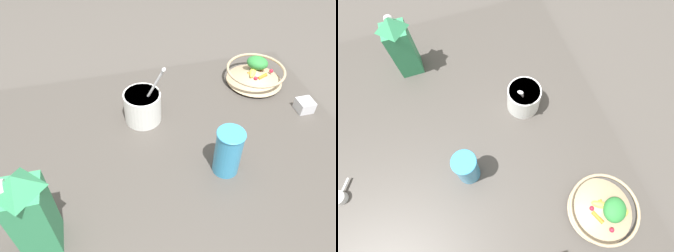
{
  "view_description": "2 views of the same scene",
  "coord_description": "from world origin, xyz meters",
  "views": [
    {
      "loc": [
        0.5,
        -0.15,
        0.8
      ],
      "look_at": [
        -0.16,
        0.01,
        0.12
      ],
      "focal_mm": 35.0,
      "sensor_mm": 36.0,
      "label": 1
    },
    {
      "loc": [
        -0.09,
        0.39,
        0.93
      ],
      "look_at": [
        -0.21,
        0.04,
        0.08
      ],
      "focal_mm": 28.0,
      "sensor_mm": 36.0,
      "label": 2
    }
  ],
  "objects": [
    {
      "name": "yogurt_tub",
      "position": [
        -0.31,
        -0.04,
        0.09
      ],
      "size": [
        0.12,
        0.14,
        0.23
      ],
      "color": "white",
      "rests_on": "countertop"
    },
    {
      "name": "milk_carton",
      "position": [
        0.06,
        -0.36,
        0.16
      ],
      "size": [
        0.09,
        0.09,
        0.26
      ],
      "color": "#338C59",
      "rests_on": "countertop"
    },
    {
      "name": "countertop",
      "position": [
        0.0,
        0.0,
        0.02
      ],
      "size": [
        1.18,
        1.18,
        0.03
      ],
      "color": "#47423D",
      "rests_on": "ground_plane"
    },
    {
      "name": "ground_plane",
      "position": [
        0.0,
        0.0,
        0.0
      ],
      "size": [
        6.0,
        6.0,
        0.0
      ],
      "primitive_type": "plane",
      "color": "#4C4742"
    },
    {
      "name": "spice_jar",
      "position": [
        -0.22,
        0.51,
        0.05
      ],
      "size": [
        0.05,
        0.05,
        0.04
      ],
      "color": "silver",
      "rests_on": "countertop"
    },
    {
      "name": "drinking_cup",
      "position": [
        -0.04,
        0.15,
        0.11
      ],
      "size": [
        0.08,
        0.08,
        0.15
      ],
      "color": "#3893C6",
      "rests_on": "countertop"
    },
    {
      "name": "fruit_bowl",
      "position": [
        -0.41,
        0.41,
        0.07
      ],
      "size": [
        0.22,
        0.22,
        0.09
      ],
      "color": "tan",
      "rests_on": "countertop"
    }
  ]
}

